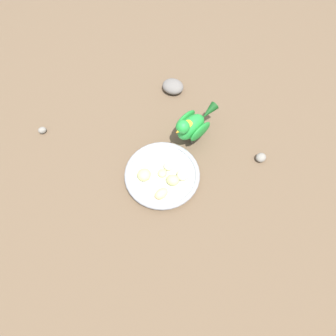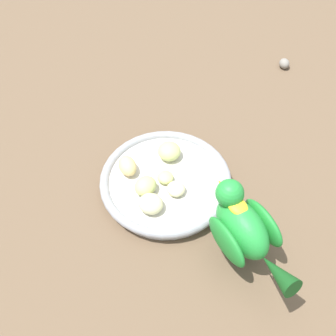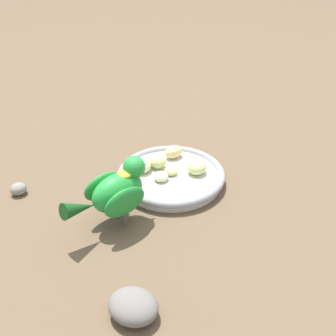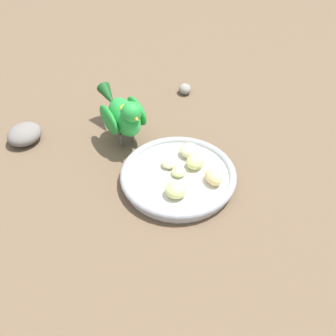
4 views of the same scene
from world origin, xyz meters
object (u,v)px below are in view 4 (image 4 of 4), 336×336
object	(u,v)px
apple_piece_0	(179,172)
apple_piece_2	(190,150)
parrot	(124,114)
apple_piece_4	(214,177)
pebble_0	(185,89)
apple_piece_1	(176,190)
apple_piece_3	(169,163)
feeding_bowl	(178,177)
rock_large	(24,134)
apple_piece_5	(195,162)

from	to	relation	value
apple_piece_0	apple_piece_2	distance (m)	0.06
apple_piece_0	parrot	distance (m)	0.16
apple_piece_0	apple_piece_4	world-z (taller)	apple_piece_4
apple_piece_2	parrot	distance (m)	0.15
apple_piece_2	pebble_0	world-z (taller)	apple_piece_2
apple_piece_1	apple_piece_3	world-z (taller)	apple_piece_1
apple_piece_0	apple_piece_1	distance (m)	0.05
feeding_bowl	apple_piece_4	xyz separation A→B (m)	(0.05, -0.04, 0.02)
apple_piece_4	rock_large	bearing A→B (deg)	140.26
apple_piece_4	pebble_0	size ratio (longest dim) A/B	1.26
apple_piece_0	pebble_0	size ratio (longest dim) A/B	0.83
feeding_bowl	apple_piece_4	size ratio (longest dim) A/B	5.41
feeding_bowl	pebble_0	distance (m)	0.30
apple_piece_1	pebble_0	xyz separation A→B (m)	(0.14, 0.32, -0.02)
parrot	pebble_0	size ratio (longest dim) A/B	5.45
feeding_bowl	apple_piece_5	distance (m)	0.04
feeding_bowl	apple_piece_3	bearing A→B (deg)	105.13
parrot	apple_piece_1	bearing A→B (deg)	1.72
apple_piece_3	apple_piece_5	bearing A→B (deg)	-21.56
apple_piece_2	feeding_bowl	bearing A→B (deg)	-131.56
feeding_bowl	parrot	bearing A→B (deg)	112.38
apple_piece_0	apple_piece_3	distance (m)	0.03
apple_piece_1	apple_piece_3	bearing A→B (deg)	78.93
apple_piece_1	parrot	world-z (taller)	parrot
apple_piece_0	parrot	xyz separation A→B (m)	(-0.06, 0.15, 0.04)
apple_piece_3	parrot	bearing A→B (deg)	113.99
pebble_0	apple_piece_0	bearing A→B (deg)	-113.21
apple_piece_2	apple_piece_4	bearing A→B (deg)	-80.48
apple_piece_0	apple_piece_3	world-z (taller)	apple_piece_3
rock_large	pebble_0	size ratio (longest dim) A/B	2.29
apple_piece_4	feeding_bowl	bearing A→B (deg)	144.09
apple_piece_1	rock_large	world-z (taller)	apple_piece_1
apple_piece_2	pebble_0	bearing A→B (deg)	71.07
apple_piece_1	apple_piece_3	xyz separation A→B (m)	(0.01, 0.07, -0.00)
feeding_bowl	apple_piece_0	size ratio (longest dim) A/B	8.19
apple_piece_2	pebble_0	distance (m)	0.24
pebble_0	apple_piece_2	bearing A→B (deg)	-108.93
apple_piece_0	apple_piece_5	bearing A→B (deg)	15.21
apple_piece_3	apple_piece_4	size ratio (longest dim) A/B	0.74
parrot	apple_piece_4	bearing A→B (deg)	21.89
apple_piece_4	apple_piece_5	distance (m)	0.05
apple_piece_0	parrot	bearing A→B (deg)	112.66
parrot	pebble_0	xyz separation A→B (m)	(0.18, 0.13, -0.06)
apple_piece_3	apple_piece_4	bearing A→B (deg)	-47.61
apple_piece_0	rock_large	distance (m)	0.33
apple_piece_1	apple_piece_2	world-z (taller)	apple_piece_1
apple_piece_0	apple_piece_5	xyz separation A→B (m)	(0.04, 0.01, 0.01)
parrot	feeding_bowl	bearing A→B (deg)	12.80
pebble_0	apple_piece_4	bearing A→B (deg)	-101.74
apple_piece_5	apple_piece_4	bearing A→B (deg)	-72.05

